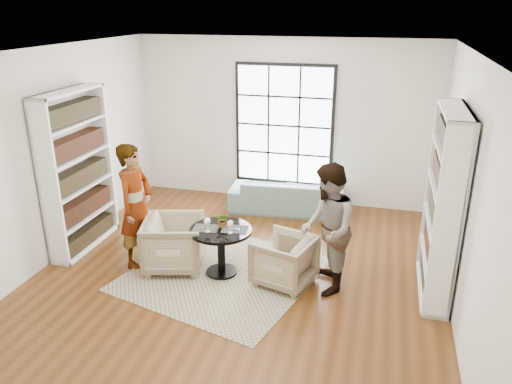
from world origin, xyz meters
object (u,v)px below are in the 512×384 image
(armchair_left, at_px, (174,243))
(wine_glass_left, at_px, (207,222))
(sofa, at_px, (287,195))
(pedestal_table, at_px, (221,241))
(flower_centerpiece, at_px, (223,220))
(person_left, at_px, (136,206))
(person_right, at_px, (327,229))
(armchair_right, at_px, (284,260))
(wine_glass_right, at_px, (230,224))

(armchair_left, distance_m, wine_glass_left, 0.72)
(sofa, height_order, armchair_left, armchair_left)
(wine_glass_left, bearing_deg, sofa, 77.74)
(pedestal_table, relative_size, flower_centerpiece, 4.04)
(person_left, bearing_deg, sofa, -28.55)
(armchair_left, xyz_separation_m, person_left, (-0.55, 0.00, 0.52))
(pedestal_table, height_order, sofa, pedestal_table)
(wine_glass_left, bearing_deg, flower_centerpiece, 51.17)
(armchair_left, xyz_separation_m, flower_centerpiece, (0.70, 0.07, 0.41))
(sofa, relative_size, armchair_left, 2.45)
(person_right, bearing_deg, sofa, -170.17)
(pedestal_table, relative_size, person_right, 0.50)
(armchair_left, height_order, person_left, person_left)
(armchair_right, height_order, flower_centerpiece, flower_centerpiece)
(wine_glass_right, bearing_deg, flower_centerpiece, 136.26)
(person_right, bearing_deg, armchair_right, -102.55)
(flower_centerpiece, bearing_deg, wine_glass_right, -43.74)
(armchair_right, bearing_deg, person_right, 106.60)
(pedestal_table, xyz_separation_m, person_left, (-1.24, -0.00, 0.40))
(pedestal_table, distance_m, person_right, 1.48)
(pedestal_table, distance_m, wine_glass_right, 0.36)
(armchair_left, bearing_deg, armchair_right, -105.60)
(wine_glass_left, bearing_deg, wine_glass_right, 8.04)
(wine_glass_left, height_order, wine_glass_right, wine_glass_left)
(person_left, bearing_deg, armchair_right, -84.84)
(pedestal_table, height_order, flower_centerpiece, flower_centerpiece)
(sofa, height_order, wine_glass_left, wine_glass_left)
(sofa, distance_m, wine_glass_right, 2.60)
(person_left, xyz_separation_m, wine_glass_left, (1.10, -0.12, -0.07))
(armchair_left, distance_m, armchair_right, 1.58)
(sofa, xyz_separation_m, wine_glass_right, (-0.25, -2.53, 0.51))
(pedestal_table, relative_size, sofa, 0.42)
(sofa, xyz_separation_m, armchair_left, (-1.11, -2.45, 0.08))
(wine_glass_left, relative_size, flower_centerpiece, 0.95)
(sofa, xyz_separation_m, wine_glass_left, (-0.56, -2.58, 0.53))
(sofa, xyz_separation_m, armchair_right, (0.47, -2.47, 0.04))
(person_right, distance_m, flower_centerpiece, 1.43)
(sofa, relative_size, person_left, 1.14)
(pedestal_table, height_order, person_right, person_right)
(sofa, bearing_deg, person_right, 107.75)
(pedestal_table, height_order, wine_glass_right, wine_glass_right)
(armchair_left, xyz_separation_m, wine_glass_right, (0.86, -0.08, 0.43))
(pedestal_table, xyz_separation_m, flower_centerpiece, (0.01, 0.06, 0.29))
(sofa, relative_size, flower_centerpiece, 9.62)
(flower_centerpiece, bearing_deg, person_right, -3.27)
(flower_centerpiece, bearing_deg, pedestal_table, -99.35)
(armchair_left, relative_size, flower_centerpiece, 3.92)
(pedestal_table, relative_size, person_left, 0.48)
(pedestal_table, distance_m, person_left, 1.30)
(pedestal_table, relative_size, wine_glass_left, 4.24)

